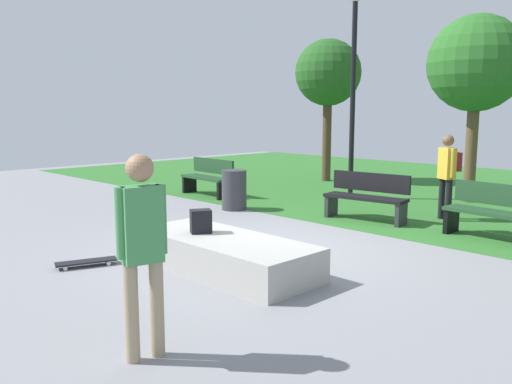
# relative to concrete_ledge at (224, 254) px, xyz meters

# --- Properties ---
(ground_plane) EXTENTS (28.00, 28.00, 0.00)m
(ground_plane) POSITION_rel_concrete_ledge_xyz_m (-0.33, 1.28, -0.22)
(ground_plane) COLOR gray
(grass_lawn) EXTENTS (26.60, 12.09, 0.01)m
(grass_lawn) POSITION_rel_concrete_ledge_xyz_m (-0.33, 9.23, -0.22)
(grass_lawn) COLOR #2D6B28
(grass_lawn) RESTS_ON ground_plane
(concrete_ledge) EXTENTS (2.68, 1.09, 0.44)m
(concrete_ledge) POSITION_rel_concrete_ledge_xyz_m (0.00, 0.00, 0.00)
(concrete_ledge) COLOR #A8A59E
(concrete_ledge) RESTS_ON ground_plane
(backpack_on_ledge) EXTENTS (0.31, 0.34, 0.32)m
(backpack_on_ledge) POSITION_rel_concrete_ledge_xyz_m (-0.42, -0.05, 0.38)
(backpack_on_ledge) COLOR black
(backpack_on_ledge) RESTS_ON concrete_ledge
(skater_performing_trick) EXTENTS (0.27, 0.42, 1.75)m
(skater_performing_trick) POSITION_rel_concrete_ledge_xyz_m (1.46, -2.17, 0.81)
(skater_performing_trick) COLOR tan
(skater_performing_trick) RESTS_ON ground_plane
(skateboard_by_ledge) EXTENTS (0.45, 0.82, 0.08)m
(skateboard_by_ledge) POSITION_rel_concrete_ledge_xyz_m (-1.42, -1.24, -0.16)
(skateboard_by_ledge) COLOR black
(skateboard_by_ledge) RESTS_ON ground_plane
(park_bench_center_lawn) EXTENTS (1.63, 0.59, 0.91)m
(park_bench_center_lawn) POSITION_rel_concrete_ledge_xyz_m (1.86, 4.25, 0.26)
(park_bench_center_lawn) COLOR #1E4223
(park_bench_center_lawn) RESTS_ON ground_plane
(park_bench_far_right) EXTENTS (1.63, 0.57, 0.91)m
(park_bench_far_right) POSITION_rel_concrete_ledge_xyz_m (-5.00, 3.87, 0.26)
(park_bench_far_right) COLOR #1E4223
(park_bench_far_right) RESTS_ON ground_plane
(park_bench_far_left) EXTENTS (1.64, 0.66, 0.91)m
(park_bench_far_left) POSITION_rel_concrete_ledge_xyz_m (-0.51, 4.09, 0.26)
(park_bench_far_left) COLOR black
(park_bench_far_left) RESTS_ON ground_plane
(tree_leaning_ash) EXTENTS (1.94, 1.94, 4.18)m
(tree_leaning_ash) POSITION_rel_concrete_ledge_xyz_m (-4.70, 8.21, 2.94)
(tree_leaning_ash) COLOR #4C3823
(tree_leaning_ash) RESTS_ON grass_lawn
(tree_slender_maple) EXTENTS (2.16, 2.16, 4.22)m
(tree_slender_maple) POSITION_rel_concrete_ledge_xyz_m (-0.05, 7.58, 2.90)
(tree_slender_maple) COLOR brown
(tree_slender_maple) RESTS_ON grass_lawn
(lamp_post) EXTENTS (0.28, 0.28, 4.84)m
(lamp_post) POSITION_rel_concrete_ledge_xyz_m (-2.28, 6.05, 2.67)
(lamp_post) COLOR black
(lamp_post) RESTS_ON ground_plane
(trash_bin) EXTENTS (0.53, 0.53, 0.85)m
(trash_bin) POSITION_rel_concrete_ledge_xyz_m (-3.14, 3.04, 0.20)
(trash_bin) COLOR #333338
(trash_bin) RESTS_ON ground_plane
(pedestrian_with_backpack) EXTENTS (0.42, 0.44, 1.64)m
(pedestrian_with_backpack) POSITION_rel_concrete_ledge_xyz_m (0.54, 5.22, 0.76)
(pedestrian_with_backpack) COLOR black
(pedestrian_with_backpack) RESTS_ON ground_plane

